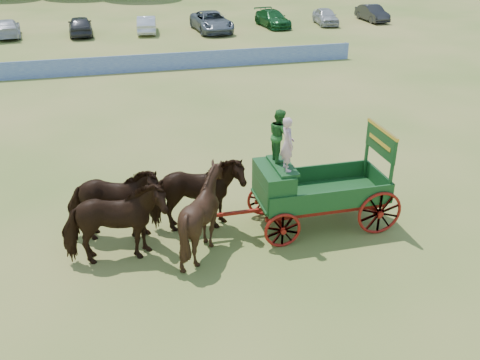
# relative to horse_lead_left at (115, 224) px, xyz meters

# --- Properties ---
(ground) EXTENTS (160.00, 160.00, 0.00)m
(ground) POSITION_rel_horse_lead_left_xyz_m (3.79, 1.94, -1.19)
(ground) COLOR tan
(ground) RESTS_ON ground
(horse_lead_left) EXTENTS (2.82, 1.30, 2.37)m
(horse_lead_left) POSITION_rel_horse_lead_left_xyz_m (0.00, 0.00, 0.00)
(horse_lead_left) COLOR black
(horse_lead_left) RESTS_ON ground
(horse_lead_right) EXTENTS (3.02, 1.84, 2.37)m
(horse_lead_right) POSITION_rel_horse_lead_left_xyz_m (0.00, 1.10, 0.00)
(horse_lead_right) COLOR black
(horse_lead_right) RESTS_ON ground
(horse_wheel_left) EXTENTS (2.57, 2.40, 2.38)m
(horse_wheel_left) POSITION_rel_horse_lead_left_xyz_m (2.40, -0.00, 0.00)
(horse_wheel_left) COLOR black
(horse_wheel_left) RESTS_ON ground
(horse_wheel_right) EXTENTS (2.88, 1.45, 2.37)m
(horse_wheel_right) POSITION_rel_horse_lead_left_xyz_m (2.40, 1.10, 0.00)
(horse_wheel_right) COLOR black
(horse_wheel_right) RESTS_ON ground
(farm_dray) EXTENTS (6.00, 2.00, 3.71)m
(farm_dray) POSITION_rel_horse_lead_left_xyz_m (5.36, 0.58, 0.44)
(farm_dray) COLOR maroon
(farm_dray) RESTS_ON ground
(sponsor_banner) EXTENTS (26.00, 0.08, 1.05)m
(sponsor_banner) POSITION_rel_horse_lead_left_xyz_m (2.79, 19.94, -0.66)
(sponsor_banner) COLOR #1E3CA6
(sponsor_banner) RESTS_ON ground
(parked_cars) EXTENTS (47.84, 7.07, 1.58)m
(parked_cars) POSITION_rel_horse_lead_left_xyz_m (-0.22, 31.93, -0.45)
(parked_cars) COLOR silver
(parked_cars) RESTS_ON ground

